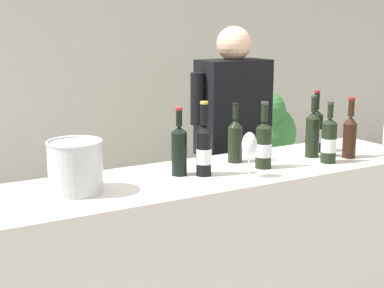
% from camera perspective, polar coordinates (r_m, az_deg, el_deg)
% --- Properties ---
extents(wall_back, '(8.00, 0.10, 2.80)m').
position_cam_1_polar(wall_back, '(5.05, -13.40, 8.49)').
color(wall_back, beige).
rests_on(wall_back, ground_plane).
extents(counter, '(2.29, 0.59, 1.00)m').
position_cam_1_polar(counter, '(2.91, 2.55, -12.24)').
color(counter, beige).
rests_on(counter, ground_plane).
extents(wine_bottle_0, '(0.08, 0.08, 0.31)m').
position_cam_1_polar(wine_bottle_0, '(2.96, 13.55, 0.37)').
color(wine_bottle_0, black).
rests_on(wine_bottle_0, counter).
extents(wine_bottle_1, '(0.08, 0.08, 0.33)m').
position_cam_1_polar(wine_bottle_1, '(2.80, 7.19, -0.03)').
color(wine_bottle_1, black).
rests_on(wine_bottle_1, counter).
extents(wine_bottle_2, '(0.07, 0.07, 0.30)m').
position_cam_1_polar(wine_bottle_2, '(2.90, 4.34, 0.49)').
color(wine_bottle_2, black).
rests_on(wine_bottle_2, counter).
extents(wine_bottle_3, '(0.07, 0.07, 0.33)m').
position_cam_1_polar(wine_bottle_3, '(3.07, 11.98, 1.08)').
color(wine_bottle_3, black).
rests_on(wine_bottle_3, counter).
extents(wine_bottle_4, '(0.07, 0.07, 0.32)m').
position_cam_1_polar(wine_bottle_4, '(2.65, -1.30, -0.49)').
color(wine_bottle_4, black).
rests_on(wine_bottle_4, counter).
extents(wine_bottle_5, '(0.07, 0.07, 0.35)m').
position_cam_1_polar(wine_bottle_5, '(2.64, 1.19, -0.53)').
color(wine_bottle_5, black).
rests_on(wine_bottle_5, counter).
extents(wine_bottle_6, '(0.07, 0.07, 0.32)m').
position_cam_1_polar(wine_bottle_6, '(3.10, 15.52, 0.93)').
color(wine_bottle_6, black).
rests_on(wine_bottle_6, counter).
extents(wine_bottle_7, '(0.08, 0.08, 0.34)m').
position_cam_1_polar(wine_bottle_7, '(3.20, 12.28, 1.35)').
color(wine_bottle_7, black).
rests_on(wine_bottle_7, counter).
extents(wine_glass, '(0.07, 0.07, 0.21)m').
position_cam_1_polar(wine_glass, '(2.62, 5.77, -0.25)').
color(wine_glass, silver).
rests_on(wine_glass, counter).
extents(ice_bucket, '(0.24, 0.24, 0.22)m').
position_cam_1_polar(ice_bucket, '(2.43, -11.60, -2.19)').
color(ice_bucket, silver).
rests_on(ice_bucket, counter).
extents(person_server, '(0.57, 0.25, 1.67)m').
position_cam_1_polar(person_server, '(3.52, 4.03, -2.34)').
color(person_server, black).
rests_on(person_server, ground_plane).
extents(potted_shrub, '(0.57, 0.51, 1.20)m').
position_cam_1_polar(potted_shrub, '(4.61, 6.61, 0.26)').
color(potted_shrub, brown).
rests_on(potted_shrub, ground_plane).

